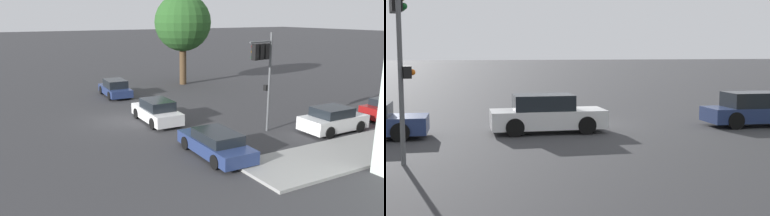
# 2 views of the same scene
# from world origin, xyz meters

# --- Properties ---
(ground_plane) EXTENTS (300.00, 300.00, 0.00)m
(ground_plane) POSITION_xyz_m (0.00, 0.00, 0.00)
(ground_plane) COLOR #333335
(traffic_signal) EXTENTS (0.81, 1.92, 5.88)m
(traffic_signal) POSITION_xyz_m (6.53, 6.39, 4.25)
(traffic_signal) COLOR #515456
(traffic_signal) RESTS_ON ground_plane
(crossing_car_0) EXTENTS (4.50, 2.02, 1.46)m
(crossing_car_0) POSITION_xyz_m (-7.67, 2.02, 0.69)
(crossing_car_0) COLOR navy
(crossing_car_0) RESTS_ON ground_plane
(crossing_car_2) EXTENTS (4.53, 1.95, 1.52)m
(crossing_car_2) POSITION_xyz_m (1.47, 1.93, 0.72)
(crossing_car_2) COLOR silver
(crossing_car_2) RESTS_ON ground_plane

